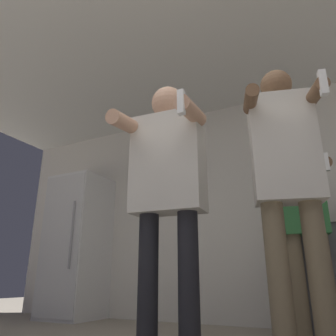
# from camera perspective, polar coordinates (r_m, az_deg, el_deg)

# --- Properties ---
(wall_back) EXTENTS (7.00, 0.06, 2.55)m
(wall_back) POSITION_cam_1_polar(r_m,az_deg,el_deg) (3.86, 15.13, -6.04)
(wall_back) COLOR silver
(wall_back) RESTS_ON ground_plane
(ceiling_slab) EXTENTS (7.00, 3.44, 0.05)m
(ceiling_slab) POSITION_cam_1_polar(r_m,az_deg,el_deg) (3.14, 6.51, 23.48)
(ceiling_slab) COLOR silver
(ceiling_slab) RESTS_ON wall_back
(refrigerator) EXTENTS (0.67, 0.68, 1.78)m
(refrigerator) POSITION_cam_1_polar(r_m,az_deg,el_deg) (4.53, -15.56, -12.76)
(refrigerator) COLOR white
(refrigerator) RESTS_ON ground_plane
(bottle_brown_liquor) EXTENTS (0.09, 0.09, 0.36)m
(bottle_brown_liquor) POSITION_cam_1_polar(r_m,az_deg,el_deg) (3.44, 21.55, -7.51)
(bottle_brown_liquor) COLOR maroon
(bottle_brown_liquor) RESTS_ON counter
(person_woman_foreground) EXTENTS (0.55, 0.49, 1.69)m
(person_woman_foreground) POSITION_cam_1_polar(r_m,az_deg,el_deg) (2.01, -0.11, -2.22)
(person_woman_foreground) COLOR black
(person_woman_foreground) RESTS_ON ground_plane
(person_man_side) EXTENTS (0.50, 0.51, 1.72)m
(person_man_side) POSITION_cam_1_polar(r_m,az_deg,el_deg) (1.97, 20.07, -1.47)
(person_man_side) COLOR #75664C
(person_man_side) RESTS_ON ground_plane
(person_spectator_back) EXTENTS (0.50, 0.51, 1.63)m
(person_spectator_back) POSITION_cam_1_polar(r_m,az_deg,el_deg) (2.95, 22.46, -7.95)
(person_spectator_back) COLOR #75664C
(person_spectator_back) RESTS_ON ground_plane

